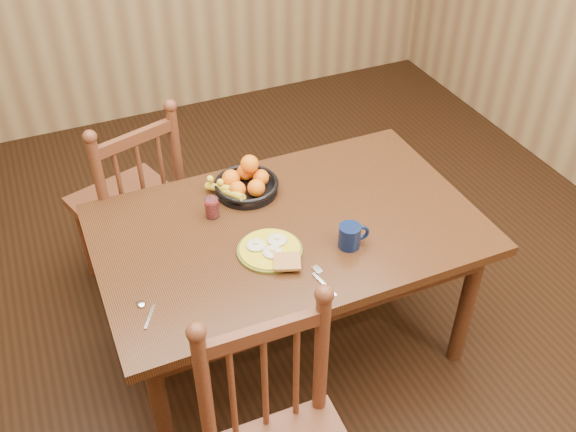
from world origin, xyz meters
name	(u,v)px	position (x,y,z in m)	size (l,w,h in m)	color
room	(288,98)	(0.00, 0.00, 1.35)	(4.52, 5.02, 2.72)	black
dining_table	(288,240)	(0.00, 0.00, 0.67)	(1.60, 1.00, 0.75)	black
chair_far	(131,204)	(-0.54, 0.72, 0.52)	(0.60, 0.58, 1.06)	#452314
breakfast_plate	(271,250)	(-0.13, -0.13, 0.76)	(0.26, 0.30, 0.04)	#59601E
fork	(322,279)	(-0.01, -0.35, 0.75)	(0.05, 0.18, 0.00)	silver
spoon	(144,308)	(-0.67, -0.22, 0.75)	(0.07, 0.15, 0.01)	silver
coffee_mug	(351,236)	(0.18, -0.22, 0.80)	(0.13, 0.09, 0.10)	#0A173B
juice_glass	(212,208)	(-0.27, 0.19, 0.79)	(0.06, 0.06, 0.09)	silver
fruit_bowl	(245,183)	(-0.08, 0.29, 0.80)	(0.32, 0.29, 0.17)	black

